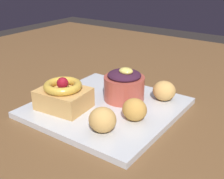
# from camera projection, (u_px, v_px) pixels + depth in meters

# --- Properties ---
(dining_table) EXTENTS (1.58, 1.04, 0.73)m
(dining_table) POSITION_uv_depth(u_px,v_px,m) (156.00, 111.00, 0.78)
(dining_table) COLOR brown
(dining_table) RESTS_ON ground_plane
(front_plate) EXTENTS (0.28, 0.28, 0.01)m
(front_plate) POSITION_uv_depth(u_px,v_px,m) (106.00, 107.00, 0.61)
(front_plate) COLOR silver
(front_plate) RESTS_ON dining_table
(cake_slice) EXTENTS (0.11, 0.09, 0.07)m
(cake_slice) POSITION_uv_depth(u_px,v_px,m) (63.00, 95.00, 0.58)
(cake_slice) COLOR tan
(cake_slice) RESTS_ON front_plate
(berry_ramekin) EXTENTS (0.09, 0.09, 0.07)m
(berry_ramekin) POSITION_uv_depth(u_px,v_px,m) (124.00, 85.00, 0.62)
(berry_ramekin) COLOR #B24C3D
(berry_ramekin) RESTS_ON front_plate
(fritter_front) EXTENTS (0.05, 0.05, 0.04)m
(fritter_front) POSITION_uv_depth(u_px,v_px,m) (102.00, 120.00, 0.50)
(fritter_front) COLOR tan
(fritter_front) RESTS_ON front_plate
(fritter_middle) EXTENTS (0.05, 0.04, 0.04)m
(fritter_middle) POSITION_uv_depth(u_px,v_px,m) (135.00, 110.00, 0.54)
(fritter_middle) COLOR gold
(fritter_middle) RESTS_ON front_plate
(fritter_back) EXTENTS (0.05, 0.05, 0.04)m
(fritter_back) POSITION_uv_depth(u_px,v_px,m) (164.00, 91.00, 0.62)
(fritter_back) COLOR tan
(fritter_back) RESTS_ON front_plate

